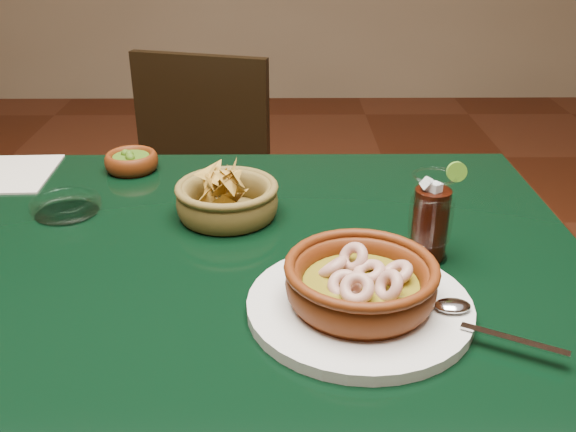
{
  "coord_description": "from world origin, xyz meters",
  "views": [
    {
      "loc": [
        0.13,
        -0.88,
        1.23
      ],
      "look_at": [
        0.14,
        -0.02,
        0.81
      ],
      "focal_mm": 40.0,
      "sensor_mm": 36.0,
      "label": 1
    }
  ],
  "objects_px": {
    "shrimp_plate": "(361,289)",
    "cola_drink": "(431,218)",
    "dining_chair": "(190,208)",
    "chip_basket": "(227,199)",
    "dining_table": "(202,298)"
  },
  "relations": [
    {
      "from": "shrimp_plate",
      "to": "chip_basket",
      "type": "height_order",
      "value": "chip_basket"
    },
    {
      "from": "shrimp_plate",
      "to": "chip_basket",
      "type": "xyz_separation_m",
      "value": [
        -0.19,
        0.29,
        -0.0
      ]
    },
    {
      "from": "shrimp_plate",
      "to": "cola_drink",
      "type": "xyz_separation_m",
      "value": [
        0.12,
        0.14,
        0.03
      ]
    },
    {
      "from": "dining_table",
      "to": "chip_basket",
      "type": "height_order",
      "value": "chip_basket"
    },
    {
      "from": "cola_drink",
      "to": "chip_basket",
      "type": "bearing_deg",
      "value": 155.26
    },
    {
      "from": "dining_table",
      "to": "chip_basket",
      "type": "xyz_separation_m",
      "value": [
        0.04,
        0.1,
        0.13
      ]
    },
    {
      "from": "dining_chair",
      "to": "chip_basket",
      "type": "distance_m",
      "value": 0.69
    },
    {
      "from": "dining_chair",
      "to": "shrimp_plate",
      "type": "xyz_separation_m",
      "value": [
        0.36,
        -0.89,
        0.3
      ]
    },
    {
      "from": "dining_table",
      "to": "dining_chair",
      "type": "xyz_separation_m",
      "value": [
        -0.12,
        0.7,
        -0.17
      ]
    },
    {
      "from": "dining_table",
      "to": "dining_chair",
      "type": "distance_m",
      "value": 0.73
    },
    {
      "from": "dining_chair",
      "to": "shrimp_plate",
      "type": "distance_m",
      "value": 1.0
    },
    {
      "from": "dining_chair",
      "to": "shrimp_plate",
      "type": "relative_size",
      "value": 2.32
    },
    {
      "from": "shrimp_plate",
      "to": "cola_drink",
      "type": "height_order",
      "value": "cola_drink"
    },
    {
      "from": "dining_chair",
      "to": "shrimp_plate",
      "type": "bearing_deg",
      "value": -68.15
    },
    {
      "from": "dining_chair",
      "to": "cola_drink",
      "type": "relative_size",
      "value": 5.69
    }
  ]
}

